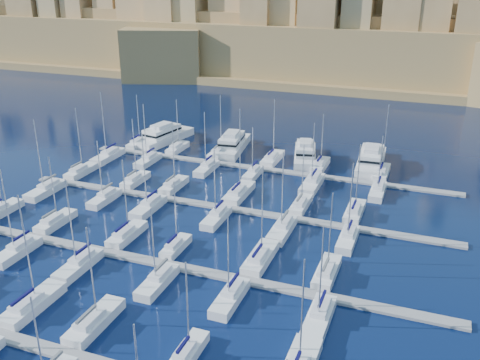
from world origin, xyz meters
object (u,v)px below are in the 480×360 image
at_px(motor_yacht_a, 164,135).
at_px(motor_yacht_c, 305,154).
at_px(sailboat_2, 32,304).
at_px(sailboat_4, 188,353).
at_px(motor_yacht_d, 371,159).
at_px(motor_yacht_b, 232,144).

bearing_deg(motor_yacht_a, motor_yacht_c, -1.74).
distance_m(sailboat_2, sailboat_4, 23.24).
relative_size(sailboat_4, motor_yacht_d, 0.67).
height_order(sailboat_2, motor_yacht_c, sailboat_2).
xyz_separation_m(sailboat_2, motor_yacht_d, (34.09, 70.47, 0.95)).
bearing_deg(sailboat_2, motor_yacht_d, 64.19).
relative_size(sailboat_2, motor_yacht_b, 0.92).
bearing_deg(sailboat_4, motor_yacht_d, 81.38).
bearing_deg(sailboat_2, motor_yacht_a, 104.56).
height_order(motor_yacht_c, motor_yacht_d, same).
xyz_separation_m(motor_yacht_a, motor_yacht_c, (37.49, -1.14, -0.00)).
distance_m(sailboat_2, motor_yacht_d, 78.29).
bearing_deg(motor_yacht_c, motor_yacht_b, 177.65).
bearing_deg(motor_yacht_b, motor_yacht_d, 0.94).
bearing_deg(motor_yacht_b, motor_yacht_c, -2.35).
xyz_separation_m(sailboat_4, motor_yacht_b, (-22.37, 71.25, 1.00)).
xyz_separation_m(sailboat_2, sailboat_4, (23.21, -1.33, -0.05)).
bearing_deg(motor_yacht_d, sailboat_2, -115.81).
bearing_deg(motor_yacht_b, sailboat_2, -90.69).
distance_m(motor_yacht_a, motor_yacht_c, 37.50).
bearing_deg(motor_yacht_c, sailboat_2, -105.53).
distance_m(motor_yacht_c, motor_yacht_d, 14.91).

